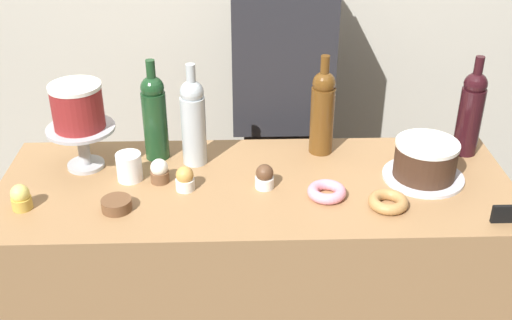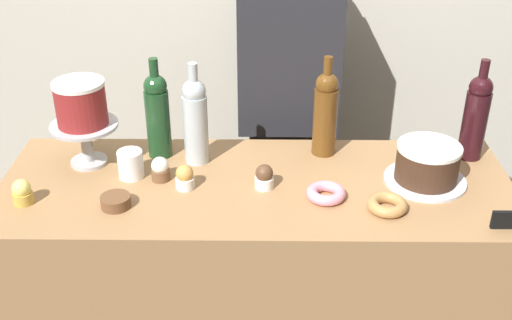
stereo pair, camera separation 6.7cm
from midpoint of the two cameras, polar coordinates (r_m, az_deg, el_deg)
name	(u,v)px [view 2 (the right image)]	position (r m, az deg, el deg)	size (l,w,h in m)	color
display_counter	(256,301)	(2.15, 0.91, -12.60)	(1.53, 0.57, 0.91)	#997047
cake_stand_pedestal	(86,137)	(2.00, -14.20, 2.04)	(0.21, 0.21, 0.14)	#B2B2B7
white_layer_cake	(81,103)	(1.95, -14.60, 4.99)	(0.15, 0.15, 0.14)	maroon
silver_serving_platter	(425,180)	(1.96, 15.93, -1.77)	(0.24, 0.24, 0.01)	silver
chocolate_round_cake	(427,162)	(1.93, 16.18, -0.22)	(0.19, 0.19, 0.11)	#3D2619
wine_bottle_amber	(325,112)	(2.00, 7.24, 4.33)	(0.08, 0.08, 0.33)	#5B3814
wine_bottle_green	(157,114)	(1.99, -7.93, 4.14)	(0.08, 0.08, 0.33)	#193D1E
wine_bottle_dark_red	(476,115)	(2.08, 20.09, 3.79)	(0.08, 0.08, 0.33)	black
wine_bottle_clear	(195,119)	(1.94, -4.52, 3.67)	(0.08, 0.08, 0.33)	#B2BCC1
cupcake_chocolate	(264,177)	(1.84, 1.79, -1.56)	(0.06, 0.06, 0.07)	white
cupcake_lemon	(22,192)	(1.88, -19.40, -2.78)	(0.06, 0.06, 0.07)	gold
cupcake_caramel	(185,177)	(1.85, -5.42, -1.59)	(0.06, 0.06, 0.07)	white
cupcake_vanilla	(160,169)	(1.90, -7.64, -0.85)	(0.06, 0.06, 0.07)	brown
donut_maple	(387,205)	(1.79, 12.80, -3.98)	(0.11, 0.11, 0.03)	#B27F47
donut_pink	(326,193)	(1.82, 7.38, -3.01)	(0.11, 0.11, 0.03)	pink
cookie_stack	(116,201)	(1.80, -11.51, -3.69)	(0.08, 0.08, 0.03)	brown
price_sign_chalkboard	(505,220)	(1.81, 22.53, -5.02)	(0.07, 0.01, 0.05)	black
coffee_cup_ceramic	(131,164)	(1.92, -10.28, -0.38)	(0.08, 0.08, 0.08)	white
barista_figure	(287,126)	(2.39, 3.61, 3.04)	(0.36, 0.22, 1.60)	black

